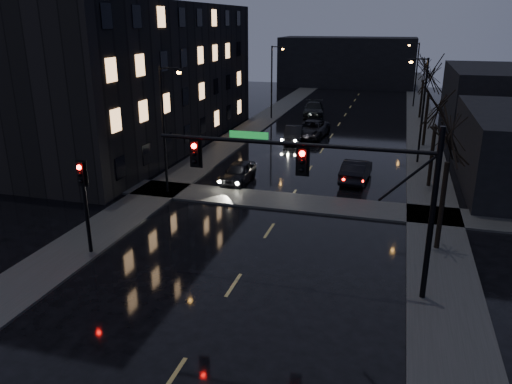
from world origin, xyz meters
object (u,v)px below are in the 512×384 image
Objects in this scene: oncoming_car_b at (294,134)px; lead_car at (356,170)px; oncoming_car_d at (314,109)px; oncoming_car_a at (239,172)px; oncoming_car_c at (311,129)px.

lead_car is (6.59, -10.37, 0.04)m from oncoming_car_b.
lead_car is at bearing -81.55° from oncoming_car_d.
oncoming_car_b is at bearing -96.00° from oncoming_car_d.
oncoming_car_d reaches higher than oncoming_car_b.
lead_car is (7.05, -23.93, -0.06)m from oncoming_car_d.
oncoming_car_a is 12.94m from oncoming_car_b.
oncoming_car_c is at bearing -89.38° from oncoming_car_d.
oncoming_car_c is at bearing -62.96° from lead_car.
lead_car is at bearing -65.35° from oncoming_car_b.
oncoming_car_d is 24.95m from lead_car.
oncoming_car_b is (1.13, 12.89, 0.02)m from oncoming_car_a.
oncoming_car_b is 12.28m from lead_car.
oncoming_car_b is 0.95× the size of lead_car.
oncoming_car_c reaches higher than lead_car.
oncoming_car_d is at bearing 103.75° from oncoming_car_c.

